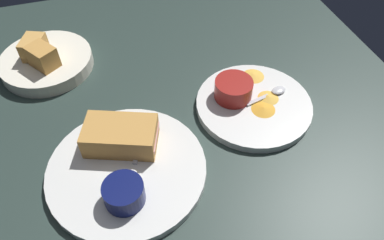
{
  "coord_description": "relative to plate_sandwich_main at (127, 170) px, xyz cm",
  "views": [
    {
      "loc": [
        -8.17,
        -48.12,
        55.75
      ],
      "look_at": [
        5.64,
        -3.45,
        3.0
      ],
      "focal_mm": 34.36,
      "sensor_mm": 36.0,
      "label": 1
    }
  ],
  "objects": [
    {
      "name": "ramekin_light_gravy",
      "position": [
        24.48,
        11.08,
        2.97
      ],
      "size": [
        7.83,
        7.83,
        4.05
      ],
      "color": "maroon",
      "rests_on": "plate_chips_companion"
    },
    {
      "name": "ground_plane",
      "position": [
        8.39,
        9.5,
        -2.3
      ],
      "size": [
        110.0,
        110.0,
        3.0
      ],
      "primitive_type": "cube",
      "color": "#283833"
    },
    {
      "name": "spoon_by_gravy_ramekin",
      "position": [
        32.96,
        9.18,
        1.16
      ],
      "size": [
        9.94,
        3.6,
        0.8
      ],
      "color": "silver",
      "rests_on": "plate_chips_companion"
    },
    {
      "name": "spoon_by_dark_ramekin",
      "position": [
        0.91,
        -1.26,
        1.16
      ],
      "size": [
        5.37,
        9.61,
        0.8
      ],
      "color": "silver",
      "rests_on": "plate_sandwich_main"
    },
    {
      "name": "plate_chips_companion",
      "position": [
        28.06,
        8.1,
        0.0
      ],
      "size": [
        23.85,
        23.85,
        1.6
      ],
      "primitive_type": "cylinder",
      "color": "silver",
      "rests_on": "ground_plane"
    },
    {
      "name": "plantain_chip_scatter",
      "position": [
        29.13,
        10.12,
        1.1
      ],
      "size": [
        12.19,
        16.14,
        0.6
      ],
      "color": "gold",
      "rests_on": "plate_chips_companion"
    },
    {
      "name": "ramekin_dark_sauce",
      "position": [
        -1.3,
        -6.25,
        2.86
      ],
      "size": [
        6.79,
        6.79,
        3.83
      ],
      "color": "#0C144C",
      "rests_on": "plate_sandwich_main"
    },
    {
      "name": "sandwich_half_near",
      "position": [
        0.26,
        5.38,
        3.2
      ],
      "size": [
        14.88,
        11.72,
        4.8
      ],
      "color": "#C68C42",
      "rests_on": "plate_sandwich_main"
    },
    {
      "name": "bread_basket_rear",
      "position": [
        -12.33,
        33.96,
        1.31
      ],
      "size": [
        20.65,
        20.65,
        7.74
      ],
      "color": "silver",
      "rests_on": "ground_plane"
    },
    {
      "name": "plate_sandwich_main",
      "position": [
        0.0,
        0.0,
        0.0
      ],
      "size": [
        28.37,
        28.37,
        1.6
      ],
      "primitive_type": "cylinder",
      "color": "silver",
      "rests_on": "ground_plane"
    }
  ]
}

